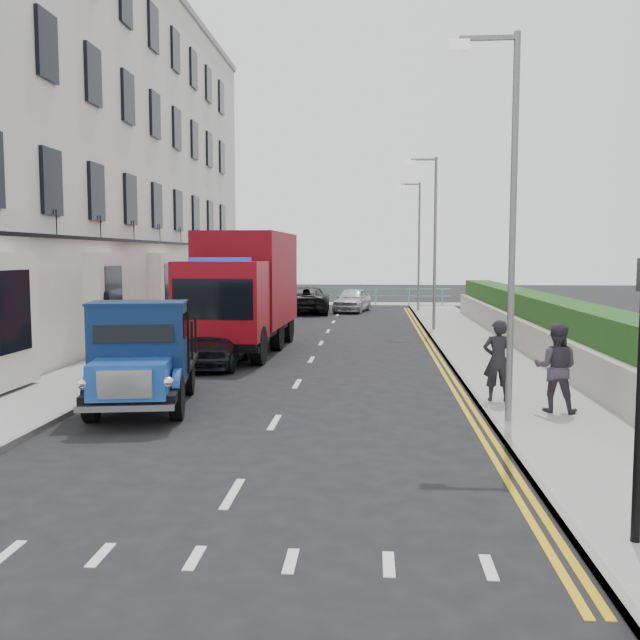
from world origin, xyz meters
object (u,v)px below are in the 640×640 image
at_px(lamp_far, 417,239).
at_px(pedestrian_east_near, 498,360).
at_px(lamp_mid, 432,233).
at_px(bedford_lorry, 140,362).
at_px(red_lorry, 243,288).
at_px(parked_car_front, 216,342).
at_px(lamp_near, 506,206).

height_order(lamp_far, pedestrian_east_near, lamp_far).
bearing_deg(lamp_mid, pedestrian_east_near, -89.11).
xyz_separation_m(lamp_mid, lamp_far, (0.00, 10.00, 0.00)).
xyz_separation_m(lamp_mid, bedford_lorry, (-6.96, -15.29, -2.99)).
relative_size(lamp_far, bedford_lorry, 1.45).
bearing_deg(red_lorry, lamp_mid, 45.07).
relative_size(lamp_far, parked_car_front, 1.80).
bearing_deg(parked_car_front, lamp_mid, 53.88).
distance_m(lamp_near, parked_car_front, 10.09).
distance_m(lamp_mid, parked_car_front, 11.99).
xyz_separation_m(red_lorry, pedestrian_east_near, (6.77, -8.12, -1.09)).
height_order(red_lorry, pedestrian_east_near, red_lorry).
bearing_deg(pedestrian_east_near, lamp_far, -86.22).
bearing_deg(lamp_mid, bedford_lorry, -114.49).
relative_size(lamp_mid, pedestrian_east_near, 4.14).
bearing_deg(lamp_mid, lamp_far, 90.00).
xyz_separation_m(lamp_near, bedford_lorry, (-6.96, 0.71, -2.99)).
height_order(lamp_near, red_lorry, lamp_near).
bearing_deg(lamp_far, red_lorry, -112.08).
height_order(bedford_lorry, parked_car_front, bedford_lorry).
bearing_deg(red_lorry, lamp_far, 69.81).
bearing_deg(bedford_lorry, parked_car_front, 78.31).
distance_m(parked_car_front, pedestrian_east_near, 8.58).
bearing_deg(pedestrian_east_near, bedford_lorry, 11.38).
distance_m(lamp_mid, bedford_lorry, 17.06).
distance_m(bedford_lorry, red_lorry, 9.21).
height_order(lamp_mid, lamp_far, same).
bearing_deg(lamp_near, bedford_lorry, 174.16).
bearing_deg(bedford_lorry, lamp_mid, 55.61).
bearing_deg(pedestrian_east_near, lamp_mid, -85.85).
height_order(bedford_lorry, pedestrian_east_near, bedford_lorry).
relative_size(lamp_near, lamp_far, 1.00).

